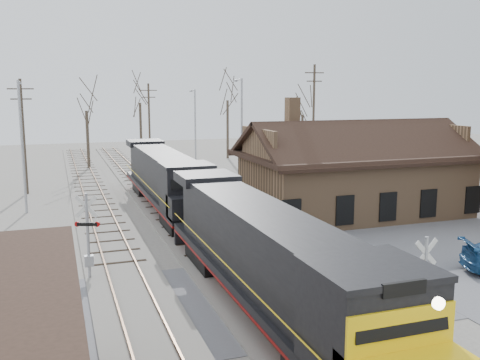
# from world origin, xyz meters

# --- Properties ---
(ground) EXTENTS (140.00, 140.00, 0.00)m
(ground) POSITION_xyz_m (0.00, 0.00, 0.00)
(ground) COLOR #9C978D
(ground) RESTS_ON ground
(road) EXTENTS (60.00, 9.00, 0.03)m
(road) POSITION_xyz_m (0.00, 0.00, 0.01)
(road) COLOR slate
(road) RESTS_ON ground
(track_main) EXTENTS (3.40, 90.00, 0.24)m
(track_main) POSITION_xyz_m (0.00, 15.00, 0.07)
(track_main) COLOR #9C978D
(track_main) RESTS_ON ground
(track_siding) EXTENTS (3.40, 90.00, 0.24)m
(track_siding) POSITION_xyz_m (-4.50, 15.00, 0.07)
(track_siding) COLOR #9C978D
(track_siding) RESTS_ON ground
(depot) EXTENTS (15.20, 9.31, 7.90)m
(depot) POSITION_xyz_m (11.99, 12.00, 2.41)
(depot) COLOR #99724F
(depot) RESTS_ON ground
(locomotive_lead) EXTENTS (2.84, 19.00, 4.22)m
(locomotive_lead) POSITION_xyz_m (0.00, -2.27, 2.21)
(locomotive_lead) COLOR black
(locomotive_lead) RESTS_ON ground
(locomotive_trailing) EXTENTS (2.84, 19.00, 3.99)m
(locomotive_trailing) POSITION_xyz_m (0.00, 17.01, 2.21)
(locomotive_trailing) COLOR black
(locomotive_trailing) RESTS_ON ground
(crossbuck_near) EXTENTS (1.05, 0.28, 3.69)m
(crossbuck_near) POSITION_xyz_m (4.09, -5.56, 1.75)
(crossbuck_near) COLOR #A5A8AD
(crossbuck_near) RESTS_ON ground
(crossbuck_far) EXTENTS (1.08, 0.47, 3.95)m
(crossbuck_far) POSITION_xyz_m (-6.00, 4.35, 1.86)
(crossbuck_far) COLOR #A5A8AD
(crossbuck_far) RESTS_ON ground
(streetlight_a) EXTENTS (0.25, 2.04, 9.04)m
(streetlight_a) POSITION_xyz_m (-9.27, 19.68, 5.06)
(streetlight_a) COLOR #A5A8AD
(streetlight_a) RESTS_ON ground
(streetlight_b) EXTENTS (0.25, 2.04, 9.36)m
(streetlight_b) POSITION_xyz_m (7.93, 23.70, 5.22)
(streetlight_b) COLOR #A5A8AD
(streetlight_b) RESTS_ON ground
(streetlight_c) EXTENTS (0.25, 2.04, 8.46)m
(streetlight_c) POSITION_xyz_m (7.01, 36.03, 4.76)
(streetlight_c) COLOR #A5A8AD
(streetlight_c) RESTS_ON ground
(utility_pole_a) EXTENTS (2.00, 0.24, 9.28)m
(utility_pole_a) POSITION_xyz_m (-9.52, 26.88, 4.86)
(utility_pole_a) COLOR #382D23
(utility_pole_a) RESTS_ON ground
(utility_pole_b) EXTENTS (2.00, 0.24, 9.16)m
(utility_pole_b) POSITION_xyz_m (3.50, 44.01, 4.80)
(utility_pole_b) COLOR #382D23
(utility_pole_b) RESTS_ON ground
(utility_pole_c) EXTENTS (2.00, 0.24, 10.84)m
(utility_pole_c) POSITION_xyz_m (16.87, 27.86, 5.65)
(utility_pole_c) COLOR #382D23
(utility_pole_c) RESTS_ON ground
(tree_b) EXTENTS (4.15, 4.15, 10.18)m
(tree_b) POSITION_xyz_m (-3.84, 39.84, 7.24)
(tree_b) COLOR #382D23
(tree_b) RESTS_ON ground
(tree_c) EXTENTS (4.57, 4.57, 11.21)m
(tree_c) POSITION_xyz_m (2.93, 47.05, 7.98)
(tree_c) COLOR #382D23
(tree_c) RESTS_ON ground
(tree_d) EXTENTS (4.77, 4.77, 11.69)m
(tree_d) POSITION_xyz_m (13.10, 43.62, 8.33)
(tree_d) COLOR #382D23
(tree_d) RESTS_ON ground
(tree_e) EXTENTS (3.65, 3.65, 8.95)m
(tree_e) POSITION_xyz_m (20.97, 38.81, 6.36)
(tree_e) COLOR #382D23
(tree_e) RESTS_ON ground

